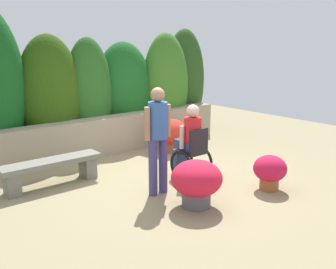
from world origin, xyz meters
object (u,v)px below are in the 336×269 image
at_px(person_standing_companion, 158,134).
at_px(flower_pot_terracotta_by_wall, 270,171).
at_px(person_in_wheelchair, 190,144).
at_px(flower_pot_red_accent, 172,134).
at_px(stone_bench, 52,168).
at_px(flower_pot_purple_near, 197,181).

xyz_separation_m(person_standing_companion, flower_pot_terracotta_by_wall, (1.51, -1.02, -0.66)).
xyz_separation_m(person_in_wheelchair, flower_pot_red_accent, (0.85, 1.52, -0.22)).
xyz_separation_m(person_standing_companion, flower_pot_red_accent, (1.72, 1.72, -0.58)).
xyz_separation_m(stone_bench, flower_pot_purple_near, (1.29, -2.15, 0.09)).
relative_size(flower_pot_terracotta_by_wall, flower_pot_red_accent, 0.79).
bearing_deg(flower_pot_red_accent, person_in_wheelchair, -119.24).
height_order(stone_bench, person_in_wheelchair, person_in_wheelchair).
height_order(flower_pot_purple_near, flower_pot_terracotta_by_wall, flower_pot_purple_near).
relative_size(flower_pot_purple_near, flower_pot_red_accent, 1.04).
bearing_deg(flower_pot_terracotta_by_wall, person_in_wheelchair, 117.91).
relative_size(person_in_wheelchair, flower_pot_terracotta_by_wall, 2.31).
relative_size(person_standing_companion, flower_pot_purple_near, 2.25).
xyz_separation_m(stone_bench, flower_pot_terracotta_by_wall, (2.67, -2.42, 0.01)).
distance_m(person_in_wheelchair, flower_pot_red_accent, 1.76).
xyz_separation_m(person_in_wheelchair, flower_pot_purple_near, (-0.74, -0.94, -0.23)).
height_order(person_in_wheelchair, flower_pot_red_accent, person_in_wheelchair).
distance_m(stone_bench, flower_pot_purple_near, 2.51).
bearing_deg(person_standing_companion, person_in_wheelchair, 29.59).
bearing_deg(person_standing_companion, flower_pot_red_accent, 61.77).
xyz_separation_m(stone_bench, person_in_wheelchair, (2.03, -1.20, 0.32)).
relative_size(person_in_wheelchair, flower_pot_purple_near, 1.77).
bearing_deg(stone_bench, flower_pot_red_accent, 4.03).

